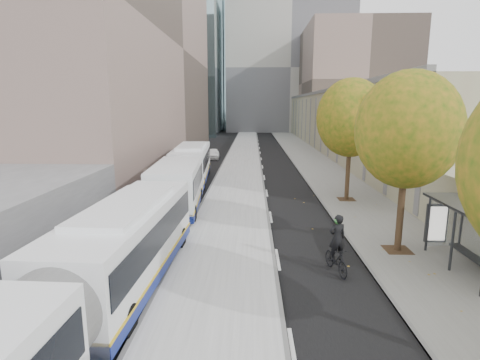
{
  "coord_description": "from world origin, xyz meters",
  "views": [
    {
      "loc": [
        -2.73,
        -2.55,
        6.21
      ],
      "look_at": [
        -3.34,
        16.2,
        2.5
      ],
      "focal_mm": 28.0,
      "sensor_mm": 36.0,
      "label": 1
    }
  ],
  "objects_px": {
    "bus_shelter": "(480,217)",
    "distant_car": "(213,154)",
    "cyclist": "(336,251)",
    "bus_near": "(76,294)",
    "bus_far": "(187,171)"
  },
  "relations": [
    {
      "from": "bus_shelter",
      "to": "distant_car",
      "type": "relative_size",
      "value": 1.21
    },
    {
      "from": "distant_car",
      "to": "cyclist",
      "type": "bearing_deg",
      "value": -78.75
    },
    {
      "from": "bus_near",
      "to": "bus_far",
      "type": "distance_m",
      "value": 18.07
    },
    {
      "from": "bus_shelter",
      "to": "cyclist",
      "type": "bearing_deg",
      "value": -178.55
    },
    {
      "from": "bus_near",
      "to": "bus_far",
      "type": "height_order",
      "value": "bus_far"
    },
    {
      "from": "bus_shelter",
      "to": "cyclist",
      "type": "xyz_separation_m",
      "value": [
        -5.22,
        -0.13,
        -1.34
      ]
    },
    {
      "from": "bus_far",
      "to": "cyclist",
      "type": "distance_m",
      "value": 15.54
    },
    {
      "from": "bus_near",
      "to": "bus_shelter",
      "type": "bearing_deg",
      "value": 22.72
    },
    {
      "from": "bus_far",
      "to": "distant_car",
      "type": "distance_m",
      "value": 17.67
    },
    {
      "from": "bus_near",
      "to": "cyclist",
      "type": "distance_m",
      "value": 9.04
    },
    {
      "from": "bus_far",
      "to": "cyclist",
      "type": "bearing_deg",
      "value": -62.77
    },
    {
      "from": "bus_shelter",
      "to": "bus_far",
      "type": "distance_m",
      "value": 18.66
    },
    {
      "from": "cyclist",
      "to": "bus_far",
      "type": "bearing_deg",
      "value": 106.57
    },
    {
      "from": "bus_shelter",
      "to": "bus_near",
      "type": "bearing_deg",
      "value": -159.28
    },
    {
      "from": "bus_shelter",
      "to": "bus_far",
      "type": "height_order",
      "value": "bus_far"
    }
  ]
}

